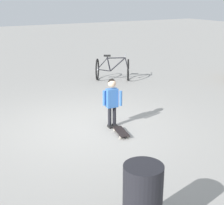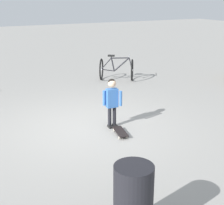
{
  "view_description": "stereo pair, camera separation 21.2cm",
  "coord_description": "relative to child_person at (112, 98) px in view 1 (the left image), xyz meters",
  "views": [
    {
      "loc": [
        6.03,
        -2.64,
        2.71
      ],
      "look_at": [
        0.24,
        0.54,
        0.55
      ],
      "focal_mm": 52.98,
      "sensor_mm": 36.0,
      "label": 1
    },
    {
      "loc": [
        6.12,
        -2.45,
        2.71
      ],
      "look_at": [
        0.24,
        0.54,
        0.55
      ],
      "focal_mm": 52.98,
      "sensor_mm": 36.0,
      "label": 2
    }
  ],
  "objects": [
    {
      "name": "skateboard",
      "position": [
        0.44,
        -0.04,
        -0.6
      ],
      "size": [
        0.58,
        0.3,
        0.07
      ],
      "color": "black",
      "rests_on": "ground"
    },
    {
      "name": "bicycle_far",
      "position": [
        -3.57,
        1.99,
        -0.28
      ],
      "size": [
        1.18,
        1.28,
        0.85
      ],
      "color": "black",
      "rests_on": "ground"
    },
    {
      "name": "ground_plane",
      "position": [
        -0.24,
        -0.54,
        -0.66
      ],
      "size": [
        50.0,
        50.0,
        0.0
      ],
      "primitive_type": "plane",
      "color": "gray"
    },
    {
      "name": "child_person",
      "position": [
        0.0,
        0.0,
        0.0
      ],
      "size": [
        0.24,
        0.36,
        1.06
      ],
      "color": "black",
      "rests_on": "ground"
    },
    {
      "name": "trash_bin",
      "position": [
        3.1,
        -1.31,
        -0.2
      ],
      "size": [
        0.46,
        0.46,
        0.91
      ],
      "primitive_type": "cylinder",
      "color": "black",
      "rests_on": "ground"
    }
  ]
}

